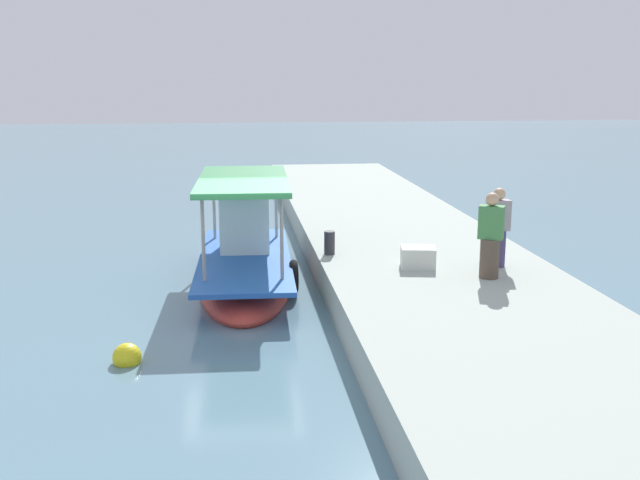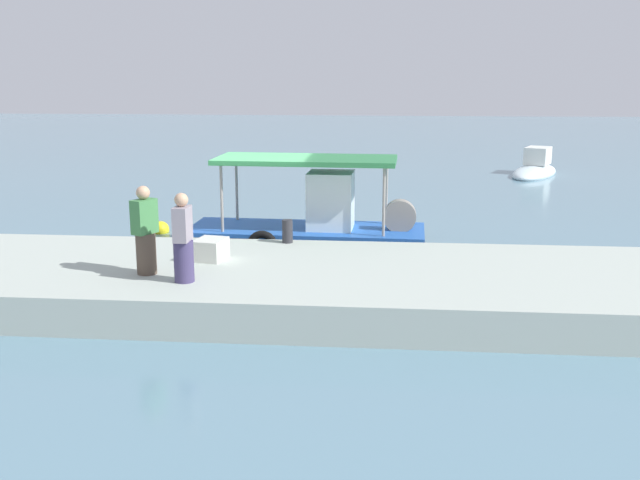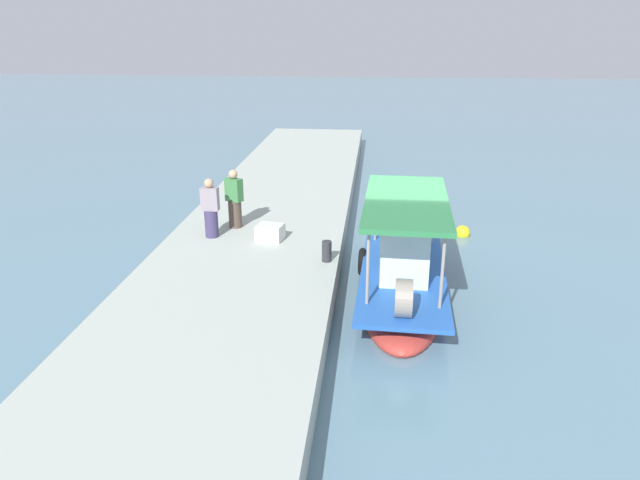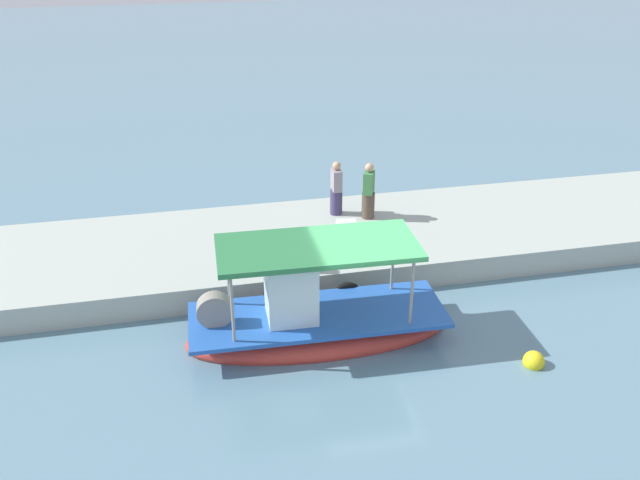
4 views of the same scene
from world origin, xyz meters
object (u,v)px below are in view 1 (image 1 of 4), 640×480
object	(u,v)px
mooring_bollard	(329,243)
cargo_crate	(418,257)
fisherman_by_crate	(497,231)
marker_buoy	(127,357)
main_fishing_boat	(245,264)
fisherman_near_bollard	(490,240)

from	to	relation	value
mooring_bollard	cargo_crate	size ratio (longest dim) A/B	0.75
fisherman_by_crate	marker_buoy	size ratio (longest dim) A/B	3.47
fisherman_by_crate	marker_buoy	xyz separation A→B (m)	(-2.72, 7.22, -1.36)
cargo_crate	marker_buoy	bearing A→B (deg)	116.77
mooring_bollard	marker_buoy	bearing A→B (deg)	136.88
main_fishing_boat	cargo_crate	bearing A→B (deg)	-115.46
main_fishing_boat	fisherman_near_bollard	size ratio (longest dim) A/B	3.64
main_fishing_boat	marker_buoy	distance (m)	4.95
cargo_crate	marker_buoy	size ratio (longest dim) A/B	1.47
main_fishing_boat	marker_buoy	xyz separation A→B (m)	(-4.50, 2.05, -0.36)
fisherman_near_bollard	mooring_bollard	xyz separation A→B (m)	(2.32, 2.85, -0.51)
marker_buoy	cargo_crate	bearing A→B (deg)	-63.23
main_fishing_boat	fisherman_by_crate	xyz separation A→B (m)	(-1.78, -5.18, 1.00)
marker_buoy	main_fishing_boat	bearing A→B (deg)	-24.45
mooring_bollard	cargo_crate	bearing A→B (deg)	-129.26
mooring_bollard	fisherman_near_bollard	bearing A→B (deg)	-129.06
fisherman_near_bollard	mooring_bollard	distance (m)	3.71
fisherman_by_crate	mooring_bollard	xyz separation A→B (m)	(1.46, 3.31, -0.49)
main_fishing_boat	mooring_bollard	world-z (taller)	main_fishing_boat
mooring_bollard	marker_buoy	xyz separation A→B (m)	(-4.18, 3.91, -0.87)
main_fishing_boat	fisherman_by_crate	world-z (taller)	main_fishing_boat
fisherman_by_crate	cargo_crate	distance (m)	1.73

